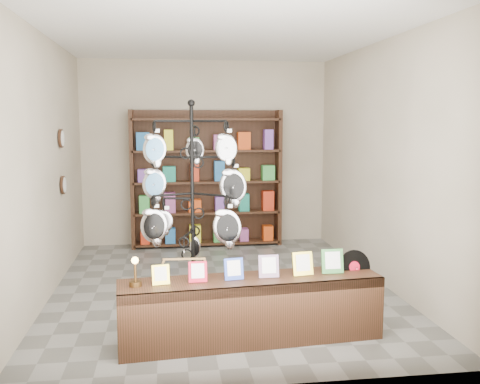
# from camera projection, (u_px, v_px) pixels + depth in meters

# --- Properties ---
(ground) EXTENTS (5.00, 5.00, 0.00)m
(ground) POSITION_uv_depth(u_px,v_px,m) (222.00, 287.00, 6.54)
(ground) COLOR slate
(ground) RESTS_ON ground
(room_envelope) EXTENTS (5.00, 5.00, 5.00)m
(room_envelope) POSITION_uv_depth(u_px,v_px,m) (221.00, 135.00, 6.30)
(room_envelope) COLOR #BFB19A
(room_envelope) RESTS_ON ground
(display_tree) EXTENTS (1.14, 1.06, 2.23)m
(display_tree) POSITION_uv_depth(u_px,v_px,m) (192.00, 194.00, 5.39)
(display_tree) COLOR black
(display_tree) RESTS_ON ground
(front_shelf) EXTENTS (2.44, 0.69, 0.85)m
(front_shelf) POSITION_uv_depth(u_px,v_px,m) (251.00, 309.00, 4.91)
(front_shelf) COLOR black
(front_shelf) RESTS_ON ground
(back_shelving) EXTENTS (2.42, 0.36, 2.20)m
(back_shelving) POSITION_uv_depth(u_px,v_px,m) (207.00, 183.00, 8.66)
(back_shelving) COLOR black
(back_shelving) RESTS_ON ground
(wall_clocks) EXTENTS (0.03, 0.24, 0.84)m
(wall_clocks) POSITION_uv_depth(u_px,v_px,m) (62.00, 162.00, 6.86)
(wall_clocks) COLOR black
(wall_clocks) RESTS_ON ground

